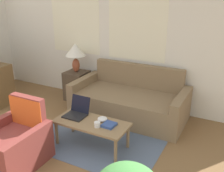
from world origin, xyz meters
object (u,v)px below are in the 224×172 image
Objects in this scene: snack_bowl at (102,119)px; book_red at (109,125)px; laptop at (77,111)px; cup_navy at (97,124)px; couch at (130,101)px; armchair at (15,145)px; coffee_table at (92,125)px; table_lamp at (75,52)px.

snack_bowl is 0.76× the size of book_red.
laptop reaches higher than cup_navy.
laptop is at bearing -110.55° from couch.
snack_bowl is at bearing 47.54° from armchair.
armchair is 9.85× the size of cup_navy.
couch is 1.85× the size of coffee_table.
cup_navy reaches higher than snack_bowl.
cup_navy is at bearing -20.54° from laptop.
armchair reaches higher than coffee_table.
coffee_table is 5.67× the size of book_red.
armchair is 2.57× the size of laptop.
table_lamp reaches higher than coffee_table.
cup_navy reaches higher than coffee_table.
couch reaches higher than book_red.
book_red is at bearing 35.20° from cup_navy.
book_red is at bearing -7.22° from laptop.
laptop is 0.47m from cup_navy.
laptop is (-0.30, 0.09, 0.10)m from coffee_table.
coffee_table is 0.33m from laptop.
cup_navy is 0.58× the size of snack_bowl.
couch is at bearing 85.36° from coffee_table.
table_lamp is 1.99m from cup_navy.
book_red is (0.27, 0.01, 0.06)m from coffee_table.
couch reaches higher than cup_navy.
couch is 6.13× the size of laptop.
armchair reaches higher than book_red.
cup_navy is at bearing 40.14° from armchair.
snack_bowl is at bearing 2.10° from laptop.
table_lamp is 3.03× the size of book_red.
cup_navy is 0.18m from snack_bowl.
couch is 1.14m from laptop.
cup_navy is 0.45× the size of book_red.
laptop is (0.86, -1.22, -0.54)m from table_lamp.
couch is 2.06m from armchair.
coffee_table is 0.18m from cup_navy.
armchair is 1.03m from coffee_table.
couch is 1.23m from cup_navy.
coffee_table is (0.68, 0.77, 0.08)m from armchair.
armchair is at bearing -77.13° from table_lamp.
laptop is 0.58m from book_red.
armchair is at bearing -140.50° from book_red.
table_lamp is 0.53× the size of coffee_table.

